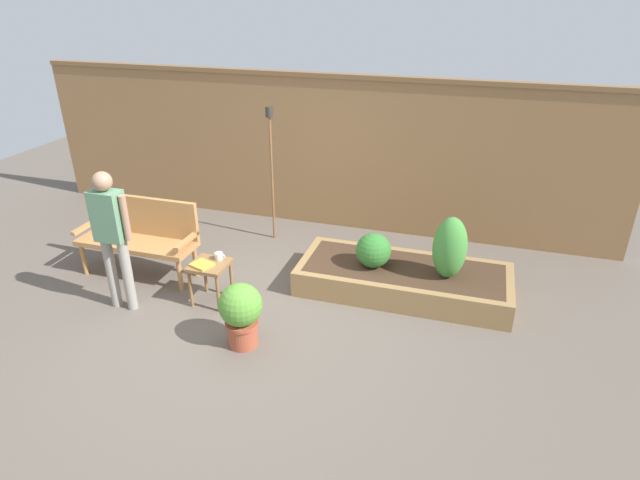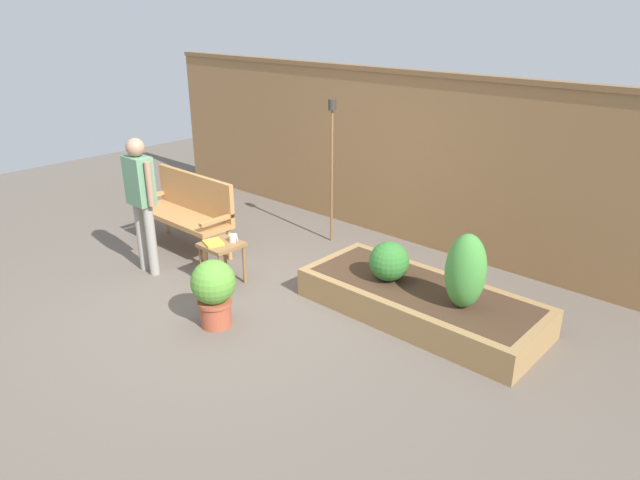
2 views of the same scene
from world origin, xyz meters
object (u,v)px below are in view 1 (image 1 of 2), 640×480
Objects in this scene: person_by_bench at (111,230)px; tiki_torch at (271,152)px; potted_boxwood at (241,311)px; garden_bench at (140,231)px; cup_on_table at (219,256)px; shrub_far_corner at (450,248)px; side_table at (210,270)px; book_on_table at (202,265)px; shrub_near_bench at (373,250)px.

tiki_torch is at bearing 66.40° from person_by_bench.
person_by_bench reaches higher than potted_boxwood.
cup_on_table is at bearing -12.61° from garden_bench.
tiki_torch reaches higher than person_by_bench.
side_table is at bearing -162.25° from shrub_far_corner.
cup_on_table is (0.06, 0.12, 0.12)m from side_table.
shrub_far_corner reaches higher than book_on_table.
tiki_torch is at bearing 104.29° from potted_boxwood.
tiki_torch is (-0.01, 1.63, 0.72)m from cup_on_table.
potted_boxwood is (1.78, -1.01, -0.16)m from garden_bench.
potted_boxwood is at bearing -51.29° from cup_on_table.
book_on_table is (-0.11, -0.19, -0.03)m from cup_on_table.
shrub_near_bench is (1.59, 0.68, -0.02)m from cup_on_table.
cup_on_table reaches higher than book_on_table.
tiki_torch is at bearing 105.91° from book_on_table.
shrub_near_bench reaches higher than cup_on_table.
side_table is (1.12, -0.38, -0.15)m from garden_bench.
person_by_bench reaches higher than garden_bench.
book_on_table is at bearing -153.05° from shrub_near_bench.
cup_on_table is 0.22m from book_on_table.
side_table is 1.20× the size of shrub_near_bench.
garden_bench is at bearing 107.60° from person_by_bench.
cup_on_table is (1.18, -0.26, -0.03)m from garden_bench.
tiki_torch is 1.17× the size of person_by_bench.
person_by_bench is (-1.53, 0.24, 0.55)m from potted_boxwood.
tiki_torch is (0.05, 1.75, 0.84)m from side_table.
potted_boxwood is 1.73m from shrub_near_bench.
cup_on_table is 1.73m from shrub_near_bench.
garden_bench is at bearing -171.55° from shrub_near_bench.
cup_on_table is at bearing 128.71° from potted_boxwood.
potted_boxwood is at bearing -142.16° from shrub_far_corner.
potted_boxwood is 0.43× the size of person_by_bench.
shrub_near_bench is 2.82m from person_by_bench.
tiki_torch reaches higher than garden_bench.
potted_boxwood is at bearing -29.51° from garden_bench.
potted_boxwood is 0.94× the size of shrub_far_corner.
shrub_far_corner reaches higher than side_table.
garden_bench is at bearing -130.68° from tiki_torch.
person_by_bench is (-0.83, -0.31, 0.44)m from book_on_table.
garden_bench is 2.15× the size of potted_boxwood.
shrub_near_bench is 0.56× the size of shrub_far_corner.
tiki_torch is at bearing 49.32° from garden_bench.
garden_bench is at bearing 167.39° from cup_on_table.
tiki_torch reaches higher than potted_boxwood.
side_table is at bearing 23.54° from person_by_bench.
side_table is at bearing -18.87° from garden_bench.
garden_bench is 3.63m from shrub_far_corner.
shrub_near_bench is 0.85m from shrub_far_corner.
garden_bench reaches higher than potted_boxwood.
book_on_table is at bearing -93.21° from tiki_torch.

